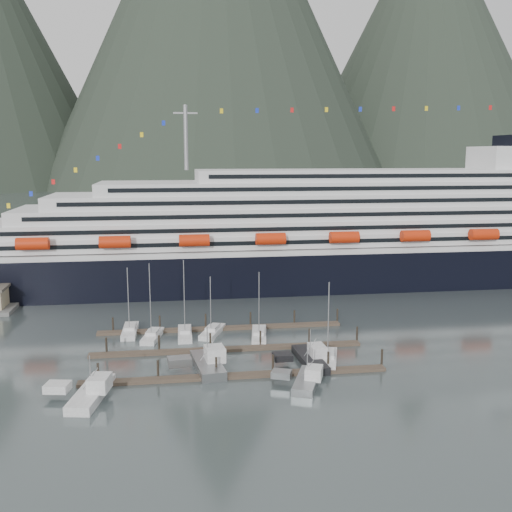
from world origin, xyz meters
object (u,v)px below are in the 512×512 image
object	(u,v)px
cruise_ship	(339,239)
trawler_c	(309,358)
sailboat_f	(212,332)
sailboat_h	(328,360)
trawler_d	(306,380)
sailboat_b	(185,334)
sailboat_d	(259,336)
trawler_a	(90,392)
sailboat_e	(130,331)
sailboat_a	(152,336)
trawler_b	(207,364)

from	to	relation	value
cruise_ship	trawler_c	size ratio (longest dim) A/B	16.75
cruise_ship	sailboat_f	distance (m)	57.15
sailboat_h	trawler_d	bearing A→B (deg)	164.73
cruise_ship	sailboat_b	distance (m)	61.02
sailboat_d	trawler_a	xyz separation A→B (m)	(-28.04, -24.52, 0.48)
sailboat_d	sailboat_e	world-z (taller)	sailboat_e
trawler_c	trawler_d	distance (m)	9.60
cruise_ship	sailboat_h	world-z (taller)	cruise_ship
sailboat_b	sailboat_a	bearing A→B (deg)	96.53
sailboat_h	sailboat_f	bearing A→B (deg)	61.28
sailboat_d	trawler_a	world-z (taller)	sailboat_d
sailboat_e	trawler_b	xyz separation A→B (m)	(13.43, -21.74, 0.54)
sailboat_d	sailboat_b	bearing A→B (deg)	86.94
sailboat_d	sailboat_h	world-z (taller)	sailboat_h
sailboat_d	trawler_b	bearing A→B (deg)	153.70
sailboat_a	sailboat_h	distance (m)	34.00
cruise_ship	sailboat_e	bearing A→B (deg)	-143.50
sailboat_e	cruise_ship	bearing A→B (deg)	-52.12
sailboat_e	trawler_d	distance (m)	41.28
sailboat_e	trawler_d	world-z (taller)	sailboat_e
sailboat_h	sailboat_e	bearing A→B (deg)	74.72
sailboat_f	trawler_d	size ratio (longest dim) A/B	1.13
sailboat_e	sailboat_h	size ratio (longest dim) A/B	0.95
trawler_b	sailboat_h	bearing A→B (deg)	-95.61
trawler_a	sailboat_d	bearing A→B (deg)	-38.01
sailboat_a	trawler_c	xyz separation A→B (m)	(26.06, -17.31, 0.39)
trawler_c	trawler_a	bearing A→B (deg)	103.05
trawler_b	trawler_a	bearing A→B (deg)	111.32
sailboat_a	trawler_b	size ratio (longest dim) A/B	1.23
cruise_ship	sailboat_a	distance (m)	65.77
sailboat_f	trawler_a	size ratio (longest dim) A/B	0.92
sailboat_d	trawler_c	size ratio (longest dim) A/B	1.06
trawler_d	sailboat_f	bearing A→B (deg)	45.06
trawler_a	sailboat_f	bearing A→B (deg)	-24.03
sailboat_h	trawler_d	world-z (taller)	sailboat_h
sailboat_f	sailboat_b	bearing A→B (deg)	116.46
sailboat_e	trawler_b	distance (m)	25.56
sailboat_f	trawler_b	size ratio (longest dim) A/B	0.98
sailboat_b	trawler_b	size ratio (longest dim) A/B	1.25
cruise_ship	trawler_c	bearing A→B (deg)	-110.30
sailboat_a	sailboat_h	size ratio (longest dim) A/B	1.04
sailboat_e	sailboat_f	world-z (taller)	sailboat_e
trawler_c	trawler_d	xyz separation A→B (m)	(-2.65, -9.23, -0.02)
cruise_ship	sailboat_a	bearing A→B (deg)	-138.35
sailboat_a	trawler_c	size ratio (longest dim) A/B	1.20
sailboat_d	sailboat_e	xyz separation A→B (m)	(-24.31, 6.35, 0.01)
sailboat_f	trawler_a	xyz separation A→B (m)	(-19.47, -27.96, 0.48)
trawler_c	trawler_d	size ratio (longest dim) A/B	1.17
sailboat_a	sailboat_b	bearing A→B (deg)	-73.18
sailboat_a	trawler_a	size ratio (longest dim) A/B	1.15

